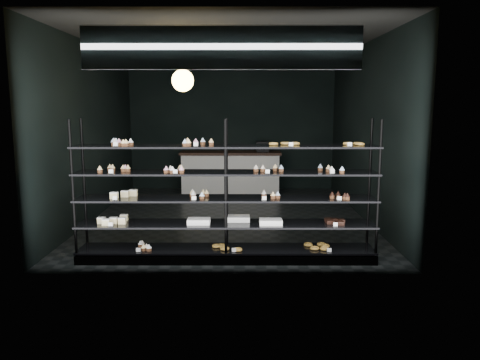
% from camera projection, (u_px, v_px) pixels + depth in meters
% --- Properties ---
extents(room, '(5.01, 6.01, 3.20)m').
position_uv_depth(room, '(229.00, 132.00, 8.55)').
color(room, black).
rests_on(room, ground).
extents(display_shelf, '(4.00, 0.50, 1.91)m').
position_uv_depth(display_shelf, '(224.00, 215.00, 6.29)').
color(display_shelf, black).
rests_on(display_shelf, room).
extents(signage, '(3.30, 0.05, 0.50)m').
position_uv_depth(signage, '(222.00, 48.00, 5.48)').
color(signage, '#0D0D43').
rests_on(signage, room).
extents(pendant_lamp, '(0.33, 0.33, 0.89)m').
position_uv_depth(pendant_lamp, '(183.00, 81.00, 7.04)').
color(pendant_lamp, black).
rests_on(pendant_lamp, room).
extents(service_counter, '(2.38, 0.65, 1.23)m').
position_uv_depth(service_counter, '(231.00, 172.00, 11.20)').
color(service_counter, silver).
rests_on(service_counter, room).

